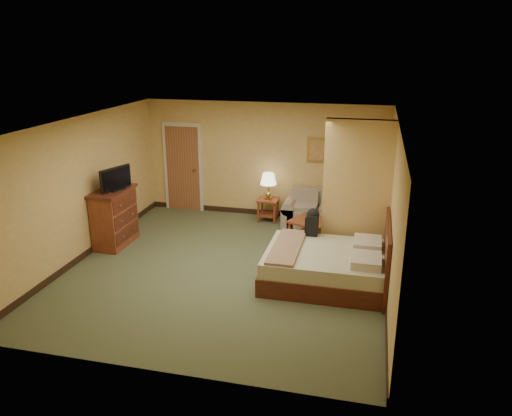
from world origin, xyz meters
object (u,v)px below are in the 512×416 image
(loveseat, at_px, (319,215))
(bed, at_px, (330,265))
(dresser, at_px, (115,217))
(coffee_table, at_px, (311,226))

(loveseat, distance_m, bed, 2.71)
(dresser, height_order, bed, dresser)
(coffee_table, distance_m, bed, 1.80)
(coffee_table, height_order, dresser, dresser)
(loveseat, distance_m, dresser, 4.30)
(loveseat, bearing_deg, bed, -79.47)
(dresser, bearing_deg, loveseat, 27.71)
(loveseat, bearing_deg, dresser, -152.29)
(loveseat, distance_m, coffee_table, 0.96)
(dresser, relative_size, bed, 0.56)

